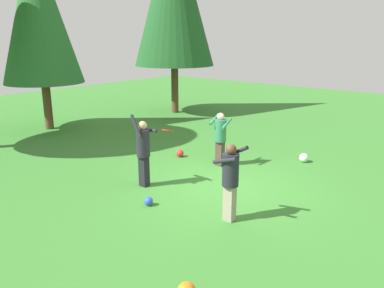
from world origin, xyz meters
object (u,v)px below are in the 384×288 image
(ball_blue, at_px, (149,201))
(tree_center, at_px, (38,11))
(person_thrower, at_px, (143,148))
(person_catcher, at_px, (230,176))
(frisbee, at_px, (167,130))
(ball_red, at_px, (180,153))
(ball_white, at_px, (304,158))
(person_bystander, at_px, (220,135))

(ball_blue, xyz_separation_m, tree_center, (2.65, 8.57, 4.53))
(person_thrower, relative_size, person_catcher, 1.13)
(person_thrower, relative_size, frisbee, 5.69)
(person_catcher, bearing_deg, ball_red, -32.34)
(frisbee, distance_m, ball_white, 4.98)
(person_bystander, bearing_deg, ball_blue, -1.59)
(person_thrower, relative_size, ball_blue, 9.24)
(person_catcher, xyz_separation_m, tree_center, (2.07, 10.39, 3.65))
(ball_blue, bearing_deg, frisbee, 0.39)
(frisbee, bearing_deg, person_thrower, 83.98)
(person_thrower, bearing_deg, person_bystander, 83.75)
(person_thrower, height_order, ball_white, person_thrower)
(frisbee, xyz_separation_m, ball_red, (2.52, 1.85, -1.52))
(ball_white, bearing_deg, person_thrower, 152.10)
(person_catcher, relative_size, ball_red, 7.07)
(person_bystander, bearing_deg, ball_red, -93.51)
(frisbee, relative_size, ball_red, 1.41)
(ball_white, height_order, tree_center, tree_center)
(person_catcher, relative_size, tree_center, 0.22)
(person_thrower, height_order, ball_red, person_thrower)
(frisbee, xyz_separation_m, ball_white, (4.53, -1.41, -1.50))
(person_thrower, xyz_separation_m, ball_blue, (-0.77, -0.95, -0.92))
(ball_red, bearing_deg, person_thrower, -159.37)
(ball_white, height_order, ball_red, ball_white)
(person_catcher, relative_size, ball_blue, 8.15)
(ball_red, bearing_deg, ball_blue, -149.84)
(ball_red, bearing_deg, person_catcher, -125.48)
(person_thrower, relative_size, tree_center, 0.25)
(person_bystander, distance_m, tree_center, 9.00)
(person_thrower, xyz_separation_m, ball_red, (2.42, 0.91, -0.90))
(ball_white, xyz_separation_m, ball_blue, (-5.20, 1.40, -0.04))
(frisbee, height_order, ball_white, frisbee)
(person_thrower, distance_m, ball_red, 2.74)
(ball_white, height_order, ball_blue, ball_white)
(person_bystander, distance_m, ball_blue, 3.45)
(frisbee, height_order, tree_center, tree_center)
(ball_white, distance_m, ball_red, 3.83)
(person_catcher, height_order, ball_blue, person_catcher)
(person_thrower, bearing_deg, ball_blue, -33.24)
(ball_white, relative_size, ball_blue, 1.36)
(person_bystander, bearing_deg, person_catcher, 30.57)
(person_bystander, distance_m, ball_red, 1.69)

